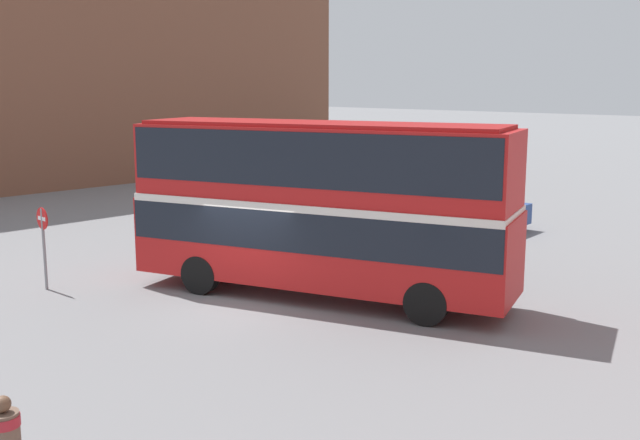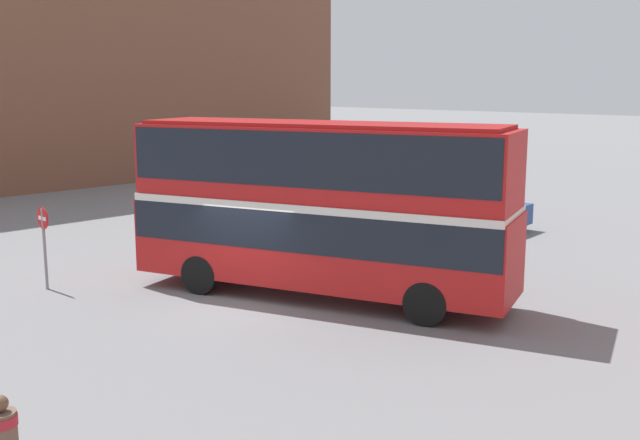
{
  "view_description": "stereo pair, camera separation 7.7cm",
  "coord_description": "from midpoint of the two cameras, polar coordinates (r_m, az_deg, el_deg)",
  "views": [
    {
      "loc": [
        14.36,
        -11.82,
        5.61
      ],
      "look_at": [
        0.96,
        1.98,
        2.08
      ],
      "focal_mm": 42.0,
      "sensor_mm": 36.0,
      "label": 1
    },
    {
      "loc": [
        14.41,
        -11.77,
        5.61
      ],
      "look_at": [
        0.96,
        1.98,
        2.08
      ],
      "focal_mm": 42.0,
      "sensor_mm": 36.0,
      "label": 2
    }
  ],
  "objects": [
    {
      "name": "ground_plane",
      "position": [
        19.43,
        -6.27,
        -6.45
      ],
      "size": [
        240.0,
        240.0,
        0.0
      ],
      "primitive_type": "plane",
      "color": "slate"
    },
    {
      "name": "building_row_left",
      "position": [
        47.53,
        -19.22,
        12.79
      ],
      "size": [
        10.66,
        35.11,
        16.1
      ],
      "color": "brown",
      "rests_on": "ground_plane"
    },
    {
      "name": "double_decker_bus",
      "position": [
        19.46,
        -0.11,
        1.66
      ],
      "size": [
        10.42,
        5.66,
        4.63
      ],
      "rotation": [
        0.0,
        0.0,
        0.33
      ],
      "color": "red",
      "rests_on": "ground_plane"
    },
    {
      "name": "parked_car_kerb_near",
      "position": [
        30.12,
        11.03,
        0.94
      ],
      "size": [
        4.73,
        2.29,
        1.49
      ],
      "rotation": [
        0.0,
        0.0,
        0.1
      ],
      "color": "navy",
      "rests_on": "ground_plane"
    },
    {
      "name": "no_entry_sign",
      "position": [
        21.75,
        -20.43,
        -1.06
      ],
      "size": [
        0.61,
        0.08,
        2.29
      ],
      "color": "gray",
      "rests_on": "ground_plane"
    }
  ]
}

